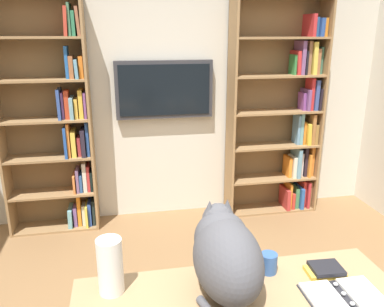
% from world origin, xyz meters
% --- Properties ---
extents(wall_back, '(4.52, 0.06, 2.70)m').
position_xyz_m(wall_back, '(0.00, -2.23, 1.35)').
color(wall_back, beige).
rests_on(wall_back, ground).
extents(bookshelf_left, '(0.94, 0.28, 2.13)m').
position_xyz_m(bookshelf_left, '(-1.21, -2.06, 1.00)').
color(bookshelf_left, '#937047').
rests_on(bookshelf_left, ground).
extents(bookshelf_right, '(0.80, 0.28, 2.14)m').
position_xyz_m(bookshelf_right, '(1.00, -2.06, 1.02)').
color(bookshelf_right, '#937047').
rests_on(bookshelf_right, ground).
extents(wall_mounted_tv, '(0.93, 0.07, 0.55)m').
position_xyz_m(wall_mounted_tv, '(-0.00, -2.15, 1.29)').
color(wall_mounted_tv, '#333338').
extents(cat, '(0.29, 0.60, 0.37)m').
position_xyz_m(cat, '(0.02, 0.14, 0.92)').
color(cat, '#4C4C51').
rests_on(cat, desk).
extents(open_binder, '(0.33, 0.22, 0.02)m').
position_xyz_m(open_binder, '(-0.46, 0.30, 0.75)').
color(open_binder, '#26262B').
rests_on(open_binder, desk).
extents(paper_towel_roll, '(0.11, 0.11, 0.26)m').
position_xyz_m(paper_towel_roll, '(0.51, 0.07, 0.86)').
color(paper_towel_roll, white).
rests_on(paper_towel_roll, desk).
extents(coffee_mug, '(0.08, 0.08, 0.10)m').
position_xyz_m(coffee_mug, '(-0.21, 0.06, 0.79)').
color(coffee_mug, '#335999').
rests_on(coffee_mug, desk).
extents(desk_book_stack, '(0.18, 0.13, 0.04)m').
position_xyz_m(desk_book_stack, '(-0.47, 0.13, 0.76)').
color(desk_book_stack, gold).
rests_on(desk_book_stack, desk).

